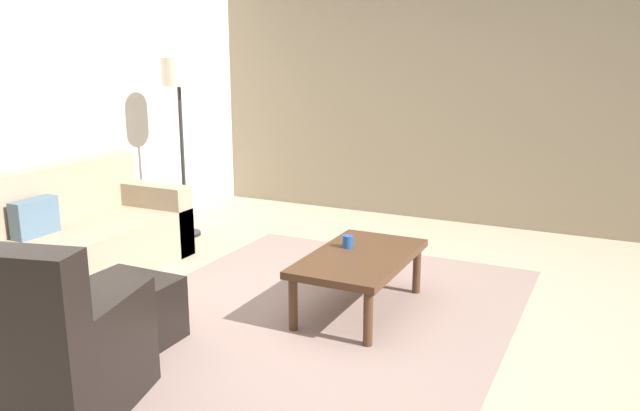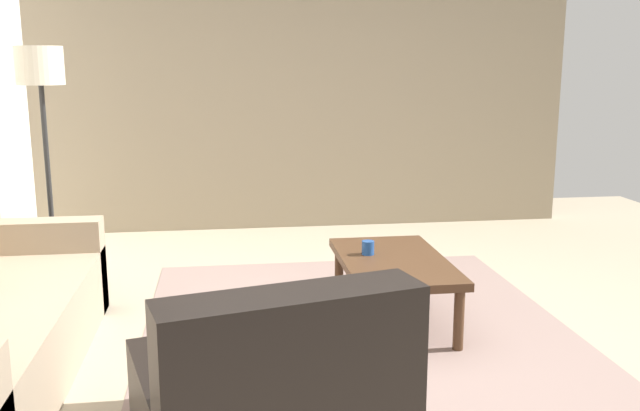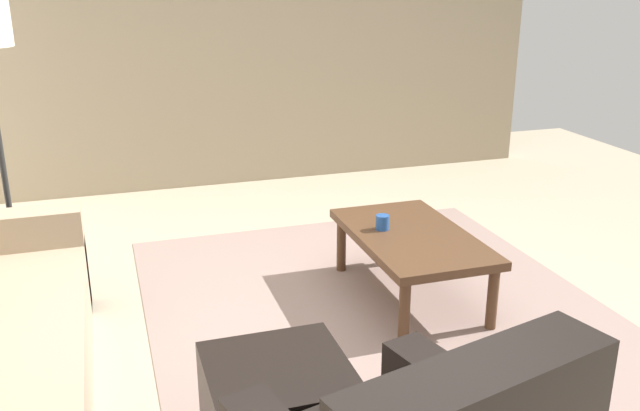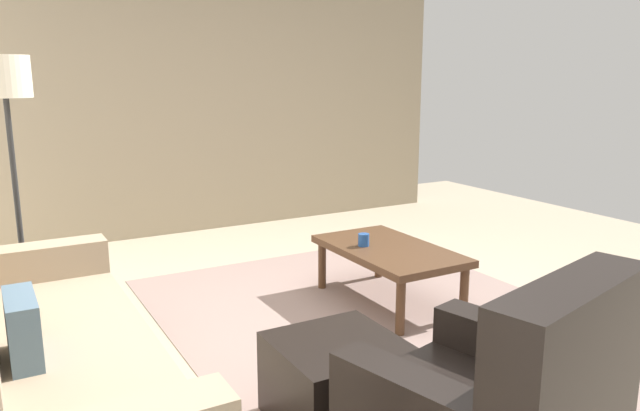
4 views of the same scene
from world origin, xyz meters
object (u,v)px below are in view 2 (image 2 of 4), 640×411
lamp_standing (41,91)px  coffee_table (393,266)px  cup (368,248)px  ottoman (213,382)px

lamp_standing → coffee_table: bearing=-113.7°
coffee_table → cup: size_ratio=12.53×
ottoman → lamp_standing: 2.69m
ottoman → coffee_table: coffee_table is taller
lamp_standing → ottoman: bearing=-151.4°
coffee_table → cup: (0.11, 0.14, 0.10)m
cup → ottoman: bearing=142.2°
coffee_table → lamp_standing: size_ratio=0.64×
cup → lamp_standing: bearing=67.5°
cup → lamp_standing: 2.48m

